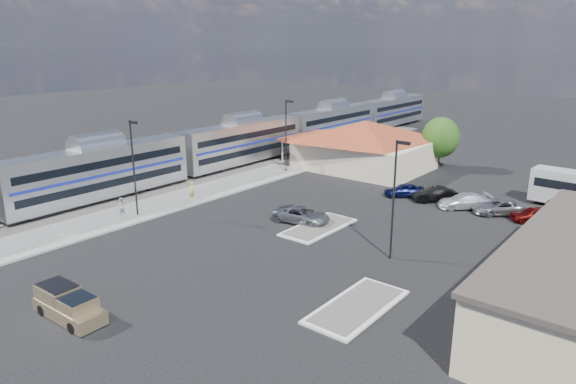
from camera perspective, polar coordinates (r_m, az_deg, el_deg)
The scene contains 22 objects.
ground at distance 45.82m, azimuth -2.12°, elevation -3.63°, with size 280.00×280.00×0.00m, color black.
railbed at distance 65.67m, azimuth -11.48°, elevation 2.22°, with size 16.00×100.00×0.12m, color #4C4944.
platform at distance 57.85m, azimuth -7.24°, elevation 0.57°, with size 5.50×92.00×0.18m, color gray.
passenger_train at distance 68.06m, azimuth -4.99°, elevation 5.39°, with size 3.00×104.00×5.55m.
freight_cars at distance 63.50m, azimuth -18.28°, elevation 2.98°, with size 2.80×46.00×4.00m.
station_depot at distance 66.56m, azimuth 8.48°, elevation 5.26°, with size 18.35×12.24×6.20m.
traffic_island_south at distance 44.95m, azimuth 3.42°, elevation -3.91°, with size 3.30×7.50×0.21m.
traffic_island_north at distance 32.30m, azimuth 7.68°, elevation -12.46°, with size 3.30×7.50×0.21m.
lamp_plat_s at distance 48.42m, azimuth -16.77°, elevation 3.34°, with size 1.08×0.25×9.00m.
lamp_plat_n at distance 63.22m, azimuth -0.16°, elevation 6.90°, with size 1.08×0.25×9.00m.
lamp_lot at distance 37.74m, azimuth 11.83°, elevation 0.19°, with size 1.08×0.25×9.00m.
tree_depot at distance 68.43m, azimuth 16.58°, elevation 5.83°, with size 4.71×4.71×6.63m.
pickup_truck at distance 33.18m, azimuth -23.16°, elevation -11.50°, with size 5.10×2.02×1.74m.
suv at distance 46.08m, azimuth 1.49°, elevation -2.55°, with size 2.42×5.25×1.46m, color #9B9EA2.
person_a at distance 53.47m, azimuth -10.59°, elevation 0.21°, with size 0.65×0.43×1.78m, color gold.
person_b at distance 50.23m, azimuth -18.06°, elevation -1.45°, with size 0.80×0.62×1.64m, color silver.
parked_car_a at distance 55.26m, azimuth 12.78°, elevation 0.22°, with size 1.68×4.16×1.42m, color #0D1344.
parked_car_b at distance 54.28m, azimuth 15.95°, elevation -0.27°, with size 1.57×4.50×1.48m, color black.
parked_car_c at distance 52.93m, azimuth 18.99°, elevation -0.96°, with size 2.05×5.05×1.46m, color white.
parked_car_d at distance 52.31m, azimuth 22.37°, elevation -1.55°, with size 2.29×4.97×1.38m, color gray.
parked_car_e at distance 51.30m, azimuth 25.67°, elevation -2.26°, with size 1.66×4.12×1.40m, color #670D0B.
parked_car_f at distance 51.05m, azimuth 29.22°, elevation -2.82°, with size 1.50×4.29×1.42m, color black.
Camera 1 is at (28.30, -32.54, 15.49)m, focal length 32.00 mm.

